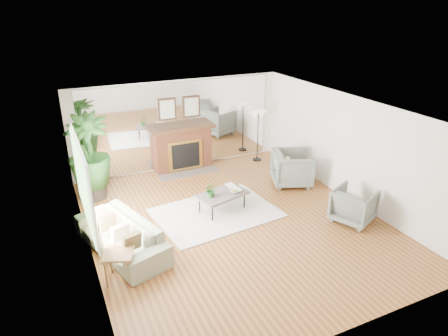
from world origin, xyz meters
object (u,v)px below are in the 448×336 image
armchair_front (354,205)px  side_table (119,257)px  potted_ficus (89,155)px  coffee_table (222,195)px  fireplace (183,147)px  armchair_back (292,168)px  floor_lamp (258,118)px  sofa (121,236)px

armchair_front → side_table: (-5.02, 0.13, 0.09)m
potted_ficus → armchair_front: bearing=-35.6°
coffee_table → side_table: (-2.61, -1.48, 0.06)m
fireplace → armchair_front: (2.37, -4.32, -0.28)m
coffee_table → armchair_back: bearing=13.9°
armchair_front → side_table: bearing=64.0°
side_table → potted_ficus: size_ratio=0.30×
side_table → floor_lamp: bearing=38.6°
fireplace → floor_lamp: (2.24, -0.29, 0.64)m
sofa → potted_ficus: bearing=166.2°
armchair_back → fireplace: bearing=67.9°
armchair_front → sofa: bearing=53.7°
armchair_front → potted_ficus: potted_ficus is taller
coffee_table → sofa: 2.49m
coffee_table → sofa: sofa is taller
coffee_table → floor_lamp: (2.28, 2.43, 0.89)m
coffee_table → floor_lamp: size_ratio=0.82×
sofa → fireplace: bearing=126.3°
side_table → floor_lamp: (4.89, 3.90, 0.83)m
fireplace → armchair_back: (2.23, -2.15, -0.21)m
fireplace → armchair_back: size_ratio=2.07×
coffee_table → armchair_front: (2.41, -1.60, -0.03)m
coffee_table → side_table: size_ratio=1.97×
armchair_front → potted_ficus: size_ratio=0.39×
fireplace → potted_ficus: size_ratio=0.98×
fireplace → floor_lamp: bearing=-7.3°
coffee_table → sofa: size_ratio=0.56×
side_table → potted_ficus: bearing=89.2°
fireplace → potted_ficus: bearing=-163.8°
armchair_front → potted_ficus: bearing=29.8°
sofa → armchair_front: (4.82, -1.00, 0.05)m
coffee_table → armchair_back: size_ratio=1.26×
armchair_back → armchair_front: armchair_back is taller
armchair_back → potted_ficus: potted_ficus is taller
fireplace → armchair_front: 4.93m
fireplace → armchair_front: fireplace is taller
armchair_back → sofa: bearing=125.9°
side_table → floor_lamp: size_ratio=0.42×
sofa → armchair_back: (4.68, 1.16, 0.12)m
sofa → side_table: size_ratio=3.54×
side_table → potted_ficus: (0.05, 3.44, 0.66)m
armchair_back → side_table: size_ratio=1.56×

